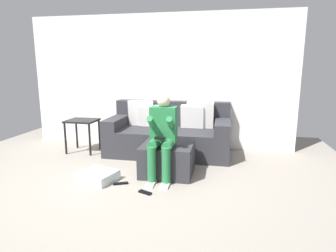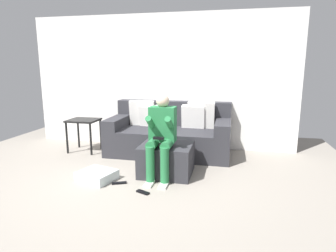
{
  "view_description": "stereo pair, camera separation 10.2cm",
  "coord_description": "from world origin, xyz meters",
  "px_view_note": "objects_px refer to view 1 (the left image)",
  "views": [
    {
      "loc": [
        1.22,
        -3.26,
        1.49
      ],
      "look_at": [
        0.38,
        1.03,
        0.59
      ],
      "focal_mm": 30.75,
      "sensor_mm": 36.0,
      "label": 1
    },
    {
      "loc": [
        1.32,
        -3.24,
        1.49
      ],
      "look_at": [
        0.38,
        1.03,
        0.59
      ],
      "focal_mm": 30.75,
      "sensor_mm": 36.0,
      "label": 2
    }
  ],
  "objects_px": {
    "couch_sectional": "(169,134)",
    "storage_bin": "(98,176)",
    "side_table": "(82,125)",
    "ottoman": "(168,159)",
    "remote_near_ottoman": "(145,192)",
    "person_seated": "(162,133)",
    "remote_by_storage_bin": "(121,183)"
  },
  "relations": [
    {
      "from": "couch_sectional",
      "to": "storage_bin",
      "type": "distance_m",
      "value": 1.64
    },
    {
      "from": "side_table",
      "to": "ottoman",
      "type": "bearing_deg",
      "value": -24.78
    },
    {
      "from": "ottoman",
      "to": "remote_near_ottoman",
      "type": "xyz_separation_m",
      "value": [
        -0.14,
        -0.7,
        -0.2
      ]
    },
    {
      "from": "couch_sectional",
      "to": "ottoman",
      "type": "relative_size",
      "value": 2.92
    },
    {
      "from": "couch_sectional",
      "to": "person_seated",
      "type": "relative_size",
      "value": 1.83
    },
    {
      "from": "side_table",
      "to": "remote_by_storage_bin",
      "type": "height_order",
      "value": "side_table"
    },
    {
      "from": "storage_bin",
      "to": "remote_near_ottoman",
      "type": "relative_size",
      "value": 2.58
    },
    {
      "from": "couch_sectional",
      "to": "ottoman",
      "type": "height_order",
      "value": "couch_sectional"
    },
    {
      "from": "person_seated",
      "to": "remote_by_storage_bin",
      "type": "distance_m",
      "value": 0.85
    },
    {
      "from": "couch_sectional",
      "to": "storage_bin",
      "type": "xyz_separation_m",
      "value": [
        -0.69,
        -1.46,
        -0.28
      ]
    },
    {
      "from": "couch_sectional",
      "to": "remote_near_ottoman",
      "type": "xyz_separation_m",
      "value": [
        0.03,
        -1.72,
        -0.33
      ]
    },
    {
      "from": "couch_sectional",
      "to": "side_table",
      "type": "relative_size",
      "value": 3.58
    },
    {
      "from": "couch_sectional",
      "to": "remote_near_ottoman",
      "type": "distance_m",
      "value": 1.75
    },
    {
      "from": "storage_bin",
      "to": "remote_near_ottoman",
      "type": "bearing_deg",
      "value": -19.66
    },
    {
      "from": "storage_bin",
      "to": "remote_near_ottoman",
      "type": "xyz_separation_m",
      "value": [
        0.72,
        -0.26,
        -0.05
      ]
    },
    {
      "from": "person_seated",
      "to": "remote_by_storage_bin",
      "type": "xyz_separation_m",
      "value": [
        -0.49,
        -0.32,
        -0.62
      ]
    },
    {
      "from": "person_seated",
      "to": "side_table",
      "type": "height_order",
      "value": "person_seated"
    },
    {
      "from": "couch_sectional",
      "to": "storage_bin",
      "type": "height_order",
      "value": "couch_sectional"
    },
    {
      "from": "person_seated",
      "to": "remote_near_ottoman",
      "type": "height_order",
      "value": "person_seated"
    },
    {
      "from": "couch_sectional",
      "to": "remote_by_storage_bin",
      "type": "relative_size",
      "value": 10.87
    },
    {
      "from": "ottoman",
      "to": "storage_bin",
      "type": "height_order",
      "value": "ottoman"
    },
    {
      "from": "person_seated",
      "to": "couch_sectional",
      "type": "bearing_deg",
      "value": 96.26
    },
    {
      "from": "couch_sectional",
      "to": "person_seated",
      "type": "distance_m",
      "value": 1.23
    },
    {
      "from": "couch_sectional",
      "to": "side_table",
      "type": "bearing_deg",
      "value": -171.08
    },
    {
      "from": "person_seated",
      "to": "side_table",
      "type": "bearing_deg",
      "value": 150.03
    },
    {
      "from": "storage_bin",
      "to": "remote_by_storage_bin",
      "type": "xyz_separation_m",
      "value": [
        0.34,
        -0.06,
        -0.05
      ]
    },
    {
      "from": "remote_near_ottoman",
      "to": "side_table",
      "type": "bearing_deg",
      "value": 160.35
    },
    {
      "from": "person_seated",
      "to": "remote_near_ottoman",
      "type": "xyz_separation_m",
      "value": [
        -0.1,
        -0.53,
        -0.62
      ]
    },
    {
      "from": "ottoman",
      "to": "side_table",
      "type": "distance_m",
      "value": 1.88
    },
    {
      "from": "couch_sectional",
      "to": "side_table",
      "type": "distance_m",
      "value": 1.55
    },
    {
      "from": "couch_sectional",
      "to": "remote_near_ottoman",
      "type": "height_order",
      "value": "couch_sectional"
    },
    {
      "from": "storage_bin",
      "to": "remote_near_ottoman",
      "type": "height_order",
      "value": "storage_bin"
    }
  ]
}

